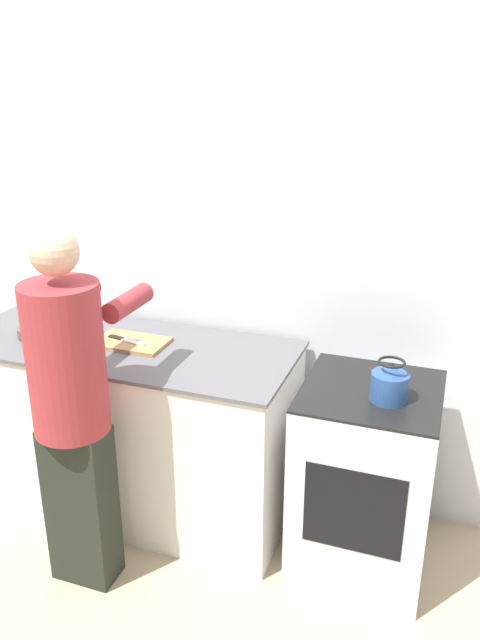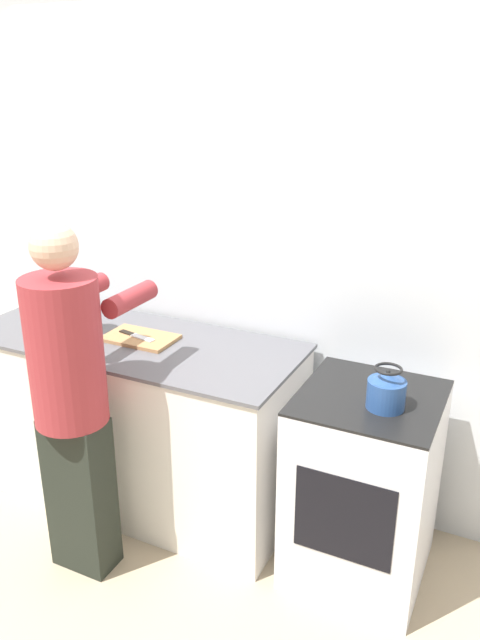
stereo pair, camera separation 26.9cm
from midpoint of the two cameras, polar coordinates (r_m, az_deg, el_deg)
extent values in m
plane|color=tan|center=(3.24, -4.84, -20.13)|extent=(12.00, 12.00, 0.00)
cube|color=silver|center=(3.22, 1.28, 6.07)|extent=(8.00, 0.05, 2.60)
cube|color=silver|center=(3.37, -7.12, -9.13)|extent=(1.70, 0.69, 0.89)
cube|color=#56565B|center=(3.17, -7.49, -1.97)|extent=(1.73, 0.71, 0.02)
cube|color=silver|center=(2.94, 13.87, -14.66)|extent=(0.59, 0.61, 0.88)
cube|color=black|center=(2.71, 14.68, -6.93)|extent=(0.59, 0.61, 0.01)
cube|color=black|center=(2.68, 12.45, -17.39)|extent=(0.41, 0.01, 0.39)
cube|color=black|center=(2.98, -11.77, -15.33)|extent=(0.28, 0.17, 0.76)
cylinder|color=maroon|center=(2.64, -12.89, -2.92)|extent=(0.31, 0.31, 0.64)
sphere|color=#D1A889|center=(2.49, -13.71, 6.50)|extent=(0.19, 0.19, 0.19)
cylinder|color=maroon|center=(2.87, -11.72, 2.63)|extent=(0.09, 0.30, 0.09)
cylinder|color=maroon|center=(2.72, -7.22, 1.89)|extent=(0.09, 0.30, 0.09)
cube|color=#A87A4C|center=(3.15, -6.70, -1.69)|extent=(0.36, 0.22, 0.02)
cube|color=silver|center=(3.12, -6.48, -1.68)|extent=(0.14, 0.06, 0.01)
cube|color=black|center=(3.19, -7.95, -1.20)|extent=(0.09, 0.04, 0.01)
cylinder|color=#284C8C|center=(2.61, 16.14, -6.61)|extent=(0.16, 0.16, 0.12)
cone|color=#284C8C|center=(2.58, 16.31, -5.12)|extent=(0.12, 0.12, 0.03)
sphere|color=black|center=(2.57, 16.36, -4.63)|extent=(0.02, 0.02, 0.02)
torus|color=black|center=(2.56, 16.39, -4.38)|extent=(0.11, 0.11, 0.01)
cylinder|color=brown|center=(3.37, -14.99, -0.43)|extent=(0.14, 0.14, 0.05)
cylinder|color=tan|center=(3.26, -11.93, 0.28)|extent=(0.14, 0.14, 0.18)
cylinder|color=#28231E|center=(3.23, -12.05, 1.86)|extent=(0.15, 0.15, 0.01)
camera|label=1|loc=(0.13, -87.14, 1.10)|focal=35.00mm
camera|label=2|loc=(0.13, 92.86, -1.10)|focal=35.00mm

